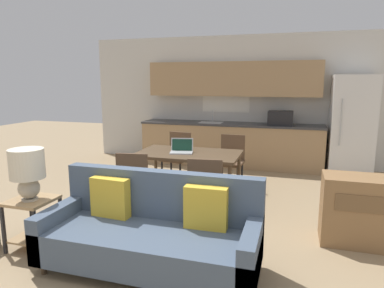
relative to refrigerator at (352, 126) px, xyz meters
name	(u,v)px	position (x,y,z in m)	size (l,w,h in m)	color
ground_plane	(145,271)	(-2.30, -4.25, -0.94)	(20.00, 20.00, 0.00)	#9E8460
wall_back	(233,100)	(-2.31, 0.38, 0.42)	(6.40, 0.07, 2.70)	silver
kitchen_counter	(231,126)	(-2.29, 0.08, -0.09)	(3.75, 0.65, 2.15)	tan
refrigerator	(352,126)	(0.00, 0.00, 0.00)	(0.76, 0.69, 1.87)	white
dining_table	(189,157)	(-2.47, -2.35, -0.26)	(1.47, 0.87, 0.74)	brown
couch	(152,233)	(-2.26, -4.15, -0.60)	(2.03, 0.80, 0.89)	#3D2D1E
side_table	(33,215)	(-3.63, -4.16, -0.58)	(0.44, 0.44, 0.54)	tan
table_lamp	(27,169)	(-3.62, -4.19, -0.07)	(0.35, 0.35, 0.54)	#B2A893
credenza	(376,212)	(-0.14, -3.06, -0.56)	(1.11, 0.46, 0.75)	olive
dining_chair_far_left	(177,155)	(-2.93, -1.52, -0.43)	(0.47, 0.47, 0.89)	brown
dining_chair_near_left	(135,181)	(-2.93, -3.14, -0.43)	(0.48, 0.48, 0.89)	brown
dining_chair_near_right	(206,189)	(-1.99, -3.18, -0.43)	(0.47, 0.47, 0.89)	brown
dining_chair_far_right	(231,159)	(-1.99, -1.54, -0.43)	(0.44, 0.44, 0.89)	brown
laptop	(182,149)	(-2.56, -2.36, -0.15)	(0.37, 0.32, 0.20)	#B7BABC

